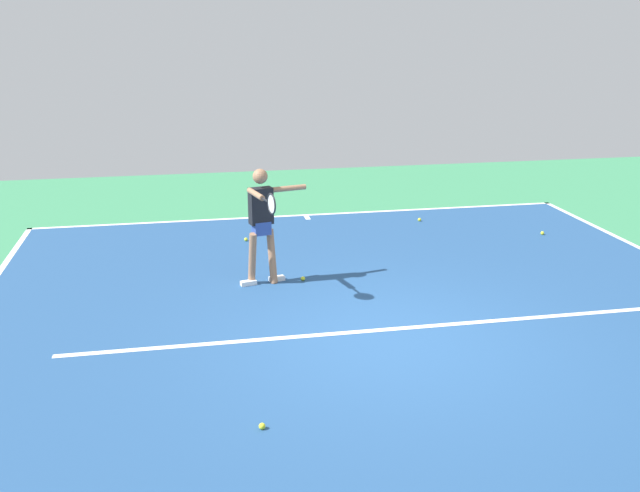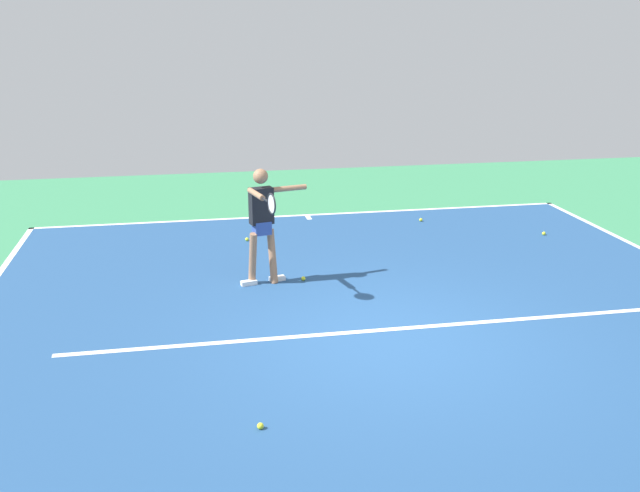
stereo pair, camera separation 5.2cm
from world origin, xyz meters
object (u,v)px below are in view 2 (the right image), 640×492
tennis_ball_centre_court (247,239)px  tennis_ball_by_sideline (303,278)px  tennis_ball_by_baseline (544,233)px  tennis_player (263,219)px  tennis_ball_near_player (421,220)px  tennis_ball_far_corner (260,426)px

tennis_ball_centre_court → tennis_ball_by_sideline: same height
tennis_ball_centre_court → tennis_ball_by_baseline: (-5.47, 0.65, 0.00)m
tennis_player → tennis_ball_by_baseline: 5.73m
tennis_ball_centre_court → tennis_ball_near_player: bearing=-168.7°
tennis_ball_centre_court → tennis_ball_near_player: size_ratio=1.00×
tennis_ball_by_baseline → tennis_ball_centre_court: bearing=-6.7°
tennis_player → tennis_ball_far_corner: tennis_player is taller
tennis_player → tennis_ball_far_corner: 4.21m
tennis_ball_by_sideline → tennis_ball_near_player: bearing=-134.1°
tennis_ball_by_sideline → tennis_ball_far_corner: bearing=74.9°
tennis_player → tennis_ball_by_baseline: bearing=-176.9°
tennis_player → tennis_ball_near_player: bearing=-152.9°
tennis_ball_far_corner → tennis_ball_by_baseline: (-5.90, -5.68, 0.00)m
tennis_ball_near_player → tennis_ball_centre_court: bearing=11.3°
tennis_ball_centre_court → tennis_ball_far_corner: same height
tennis_ball_by_baseline → tennis_player: bearing=16.7°
tennis_ball_near_player → tennis_ball_by_baseline: size_ratio=1.00×
tennis_ball_centre_court → tennis_ball_by_baseline: same height
tennis_ball_far_corner → tennis_player: bearing=-97.0°
tennis_ball_centre_court → tennis_ball_by_sideline: (-0.66, 2.25, 0.00)m
tennis_ball_far_corner → tennis_ball_by_sideline: (-1.10, -4.08, 0.00)m
tennis_player → tennis_ball_near_player: size_ratio=26.81×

